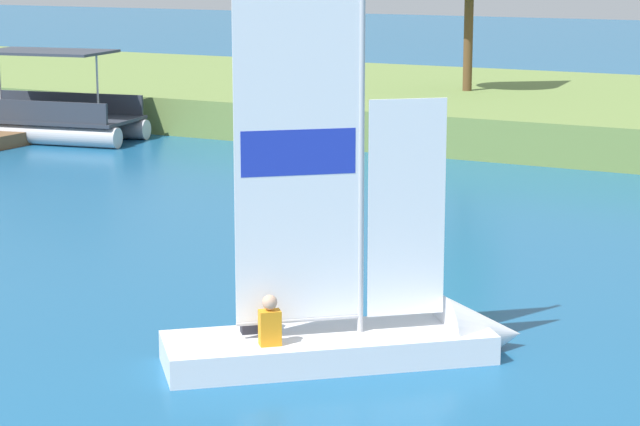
{
  "coord_description": "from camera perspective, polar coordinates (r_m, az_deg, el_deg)",
  "views": [
    {
      "loc": [
        11.56,
        -6.87,
        5.37
      ],
      "look_at": [
        2.05,
        10.7,
        1.2
      ],
      "focal_mm": 69.16,
      "sensor_mm": 36.0,
      "label": 1
    }
  ],
  "objects": [
    {
      "name": "sailboat",
      "position": [
        16.83,
        3.02,
        -5.21
      ],
      "size": [
        4.57,
        4.26,
        6.24
      ],
      "rotation": [
        0.0,
        0.0,
        0.73
      ],
      "color": "white",
      "rests_on": "ground"
    },
    {
      "name": "shore_bank",
      "position": [
        39.8,
        11.37,
        4.63
      ],
      "size": [
        80.0,
        14.38,
        1.14
      ],
      "primitive_type": "cube",
      "color": "olive",
      "rests_on": "ground"
    },
    {
      "name": "wooden_dock",
      "position": [
        37.95,
        -13.14,
        3.64
      ],
      "size": [
        1.43,
        6.0,
        0.39
      ],
      "primitive_type": "cube",
      "color": "brown",
      "rests_on": "ground"
    },
    {
      "name": "pontoon_boat",
      "position": [
        37.6,
        -12.41,
        4.34
      ],
      "size": [
        5.81,
        3.38,
        2.66
      ],
      "rotation": [
        0.0,
        0.0,
        0.18
      ],
      "color": "#B2B2B7",
      "rests_on": "ground"
    }
  ]
}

